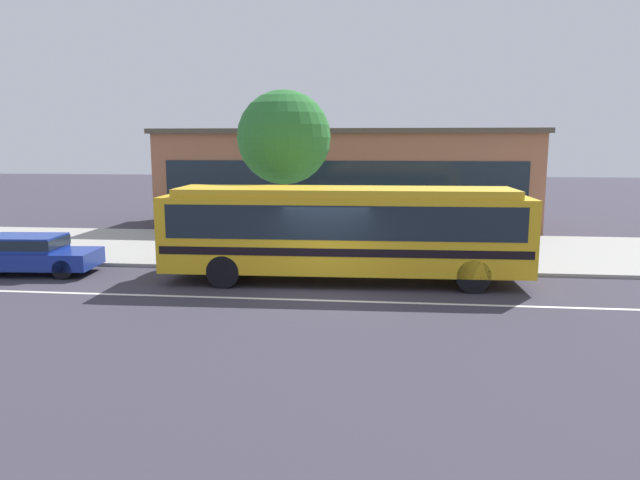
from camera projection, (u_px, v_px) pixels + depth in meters
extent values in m
plane|color=#373440|center=(325.00, 293.00, 17.09)|extent=(120.00, 120.00, 0.00)
cube|color=#9F9D96|center=(342.00, 249.00, 23.81)|extent=(60.00, 8.00, 0.12)
cube|color=silver|center=(322.00, 300.00, 16.30)|extent=(56.00, 0.16, 0.01)
cube|color=gold|center=(344.00, 232.00, 18.27)|extent=(11.28, 2.80, 2.29)
cube|color=gold|center=(344.00, 192.00, 18.06)|extent=(10.37, 2.48, 0.24)
cube|color=#19232D|center=(344.00, 218.00, 18.19)|extent=(10.60, 2.81, 1.01)
cube|color=black|center=(344.00, 245.00, 18.33)|extent=(11.05, 2.82, 0.24)
cube|color=#19232D|center=(527.00, 220.00, 17.74)|extent=(0.18, 2.19, 1.10)
cylinder|color=black|center=(461.00, 261.00, 19.22)|extent=(1.01, 0.31, 1.00)
cylinder|color=black|center=(473.00, 276.00, 17.05)|extent=(1.01, 0.31, 1.00)
cylinder|color=black|center=(239.00, 257.00, 19.82)|extent=(1.01, 0.31, 1.00)
cylinder|color=black|center=(223.00, 272.00, 17.65)|extent=(1.01, 0.31, 1.00)
cube|color=navy|center=(32.00, 259.00, 19.55)|extent=(4.40, 2.07, 0.55)
cube|color=navy|center=(24.00, 243.00, 19.47)|extent=(2.51, 1.72, 0.50)
cube|color=#19232D|center=(24.00, 242.00, 19.46)|extent=(2.55, 1.74, 0.32)
cylinder|color=black|center=(84.00, 260.00, 20.29)|extent=(0.65, 0.27, 0.64)
cylinder|color=black|center=(63.00, 270.00, 18.77)|extent=(0.65, 0.27, 0.64)
cylinder|color=black|center=(4.00, 259.00, 20.38)|extent=(0.65, 0.27, 0.64)
cylinder|color=#353F2C|center=(329.00, 252.00, 20.59)|extent=(0.14, 0.14, 0.81)
cylinder|color=#353F2C|center=(330.00, 251.00, 20.75)|extent=(0.14, 0.14, 0.81)
cylinder|color=#D82E3F|center=(330.00, 232.00, 20.55)|extent=(0.35, 0.35, 0.58)
sphere|color=tan|center=(330.00, 221.00, 20.49)|extent=(0.21, 0.21, 0.21)
cylinder|color=#3C2935|center=(262.00, 246.00, 21.71)|extent=(0.14, 0.14, 0.83)
cylinder|color=#3C2935|center=(263.00, 247.00, 21.56)|extent=(0.14, 0.14, 0.83)
cylinder|color=#57534E|center=(262.00, 228.00, 21.52)|extent=(0.45, 0.45, 0.56)
sphere|color=#DCB068|center=(262.00, 218.00, 21.46)|extent=(0.20, 0.20, 0.20)
cylinder|color=gray|center=(470.00, 236.00, 19.83)|extent=(0.08, 0.08, 2.20)
cube|color=yellow|center=(471.00, 209.00, 19.68)|extent=(0.16, 0.43, 0.56)
cylinder|color=brown|center=(285.00, 212.00, 22.33)|extent=(0.28, 0.28, 3.18)
sphere|color=#2C7331|center=(284.00, 137.00, 21.86)|extent=(3.50, 3.50, 3.50)
cube|color=#955E43|center=(346.00, 180.00, 31.03)|extent=(18.82, 6.25, 4.76)
cube|color=#19232D|center=(342.00, 179.00, 27.90)|extent=(17.32, 0.04, 1.71)
cube|color=#4B4135|center=(347.00, 132.00, 30.61)|extent=(19.22, 6.65, 0.24)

